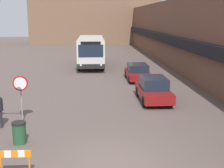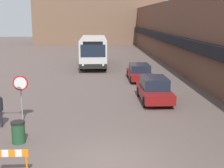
% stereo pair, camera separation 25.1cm
% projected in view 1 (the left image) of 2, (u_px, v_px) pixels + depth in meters
% --- Properties ---
extents(ground_plane, '(160.00, 160.00, 0.00)m').
position_uv_depth(ground_plane, '(112.00, 160.00, 11.66)').
color(ground_plane, brown).
extents(building_row_right, '(5.50, 60.00, 7.14)m').
position_uv_depth(building_row_right, '(187.00, 33.00, 34.97)').
color(building_row_right, brown).
rests_on(building_row_right, ground_plane).
extents(city_bus, '(2.72, 10.66, 3.10)m').
position_uv_depth(city_bus, '(91.00, 50.00, 34.58)').
color(city_bus, silver).
rests_on(city_bus, ground_plane).
extents(parked_car_front, '(1.81, 4.26, 1.53)m').
position_uv_depth(parked_car_front, '(153.00, 89.00, 19.90)').
color(parked_car_front, maroon).
rests_on(parked_car_front, ground_plane).
extents(parked_car_back, '(1.88, 4.37, 1.35)m').
position_uv_depth(parked_car_back, '(138.00, 72.00, 26.77)').
color(parked_car_back, maroon).
rests_on(parked_car_back, ground_plane).
extents(stop_sign, '(0.76, 0.08, 2.40)m').
position_uv_depth(stop_sign, '(21.00, 89.00, 15.63)').
color(stop_sign, gray).
rests_on(stop_sign, ground_plane).
extents(trash_bin, '(0.59, 0.59, 0.95)m').
position_uv_depth(trash_bin, '(19.00, 133.00, 13.15)').
color(trash_bin, '#234C2D').
rests_on(trash_bin, ground_plane).
extents(construction_barricade, '(1.10, 0.06, 0.94)m').
position_uv_depth(construction_barricade, '(15.00, 158.00, 10.32)').
color(construction_barricade, orange).
rests_on(construction_barricade, ground_plane).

